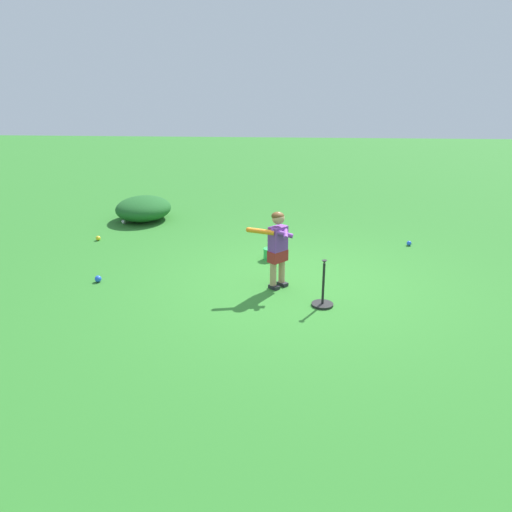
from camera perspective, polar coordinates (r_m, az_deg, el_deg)
The scene contains 9 objects.
ground_plane at distance 7.15m, azimuth 4.85°, elevation -3.11°, with size 40.00×40.00×0.00m, color #2D7528.
child_batter at distance 6.77m, azimuth 2.47°, elevation 1.51°, with size 0.35×0.63×1.08m.
play_ball_far_left at distance 7.49m, azimuth -17.68°, elevation -2.52°, with size 0.10×0.10×0.10m, color blue.
play_ball_near_batter at distance 9.46m, azimuth -17.67°, elevation 1.96°, with size 0.09×0.09×0.09m, color yellow.
play_ball_by_bucket at distance 10.46m, azimuth -14.97°, elevation 3.83°, with size 0.08×0.08×0.08m, color white.
play_ball_far_right at distance 9.14m, azimuth 17.17°, elevation 1.41°, with size 0.08×0.08×0.08m, color blue.
batting_tee at distance 6.44m, azimuth 7.66°, elevation -4.81°, with size 0.28×0.28×0.62m.
toy_bucket at distance 8.03m, azimuth 1.58°, elevation 0.28°, with size 0.22×0.22×0.19m.
shrub_left_background at distance 10.61m, azimuth -12.79°, elevation 5.35°, with size 1.28×1.12×0.49m, color #1E5B23.
Camera 1 is at (-6.61, 0.12, 2.71)m, focal length 34.83 mm.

